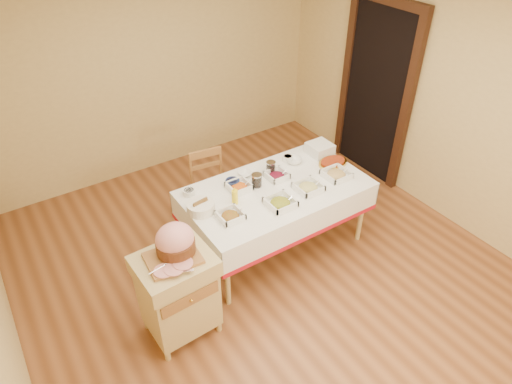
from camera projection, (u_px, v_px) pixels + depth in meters
room_shell at (269, 164)px, 3.83m from camera, size 5.00×5.00×5.00m
doorway at (376, 90)px, 5.53m from camera, size 0.09×1.10×2.20m
dining_table at (276, 201)px, 4.58m from camera, size 1.82×1.02×0.76m
butcher_cart at (178, 291)px, 3.77m from camera, size 0.62×0.53×0.85m
dining_chair at (211, 190)px, 4.98m from camera, size 0.45×0.43×0.89m
ham_on_board at (175, 243)px, 3.53m from camera, size 0.44×0.42×0.29m
serving_dish_a at (230, 216)px, 4.09m from camera, size 0.22×0.22×0.09m
serving_dish_b at (280, 203)px, 4.24m from camera, size 0.25×0.25×0.10m
serving_dish_c at (308, 187)px, 4.44m from camera, size 0.24×0.24×0.10m
serving_dish_d at (336, 174)px, 4.62m from camera, size 0.25×0.25×0.09m
serving_dish_e at (239, 187)px, 4.45m from camera, size 0.22×0.21×0.10m
serving_dish_f at (277, 175)px, 4.61m from camera, size 0.22×0.21×0.10m
small_bowl_left at (189, 192)px, 4.38m from camera, size 0.12×0.12×0.06m
small_bowl_mid at (233, 182)px, 4.50m from camera, size 0.14×0.14×0.06m
small_bowl_right at (288, 158)px, 4.88m from camera, size 0.11×0.11×0.05m
bowl_white_imported at (245, 174)px, 4.65m from camera, size 0.17×0.17×0.03m
bowl_small_imported at (294, 160)px, 4.85m from camera, size 0.21×0.21×0.05m
preserve_jar_left at (257, 181)px, 4.48m from camera, size 0.11×0.11×0.13m
preserve_jar_right at (271, 168)px, 4.67m from camera, size 0.10×0.10×0.13m
mustard_bottle at (235, 196)px, 4.23m from camera, size 0.06×0.06×0.18m
bread_basket at (201, 207)px, 4.16m from camera, size 0.26×0.26×0.11m
plate_stack at (320, 149)px, 4.98m from camera, size 0.25×0.25×0.12m
brass_platter at (333, 162)px, 4.83m from camera, size 0.33×0.24×0.04m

